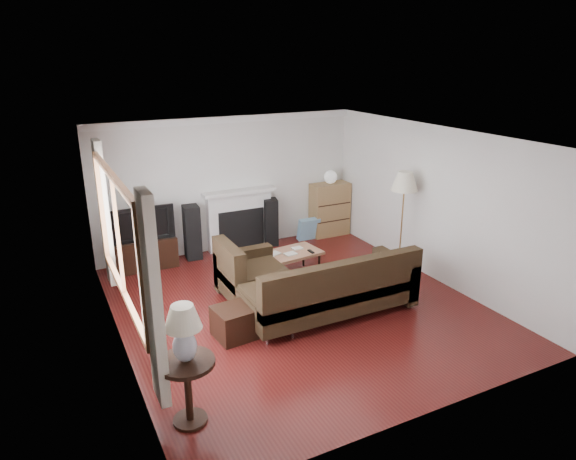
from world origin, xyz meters
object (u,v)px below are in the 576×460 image
tv_stand (145,253)px  floor_lamp (402,222)px  sectional_sofa (329,286)px  coffee_table (288,264)px  side_table (188,391)px  bookshelf (330,209)px

tv_stand → floor_lamp: size_ratio=0.61×
sectional_sofa → coffee_table: size_ratio=2.48×
sectional_sofa → floor_lamp: floor_lamp is taller
tv_stand → side_table: (-0.46, -4.23, 0.09)m
floor_lamp → sectional_sofa: bearing=-156.3°
coffee_table → side_table: (-2.52, -2.77, 0.14)m
sectional_sofa → coffee_table: (0.06, 1.43, -0.22)m
coffee_table → side_table: size_ratio=1.53×
sectional_sofa → coffee_table: bearing=87.4°
coffee_table → bookshelf: bearing=34.5°
sectional_sofa → side_table: sectional_sofa is taller
sectional_sofa → tv_stand: bearing=124.6°
side_table → tv_stand: bearing=83.8°
coffee_table → floor_lamp: 2.05m
sectional_sofa → side_table: bearing=-151.3°
bookshelf → side_table: bookshelf is taller
bookshelf → sectional_sofa: bookshelf is taller
tv_stand → sectional_sofa: size_ratio=0.39×
bookshelf → coffee_table: bearing=-138.5°
sectional_sofa → bookshelf: bearing=58.9°
tv_stand → sectional_sofa: (1.99, -2.89, 0.17)m
tv_stand → side_table: 4.26m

